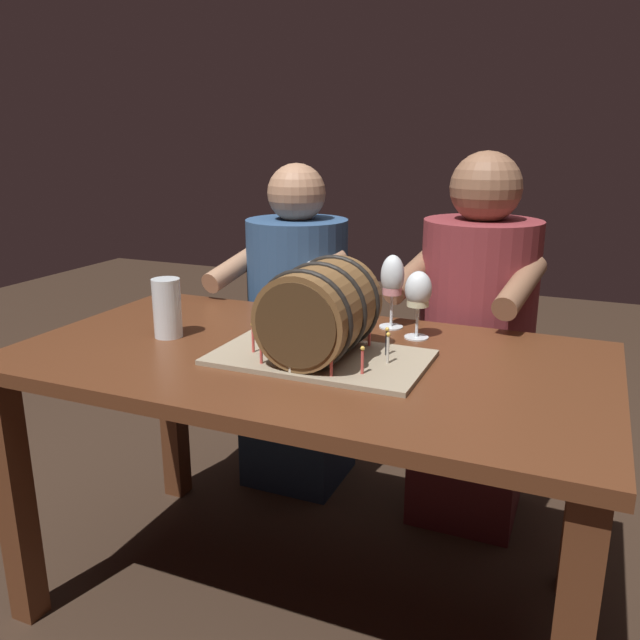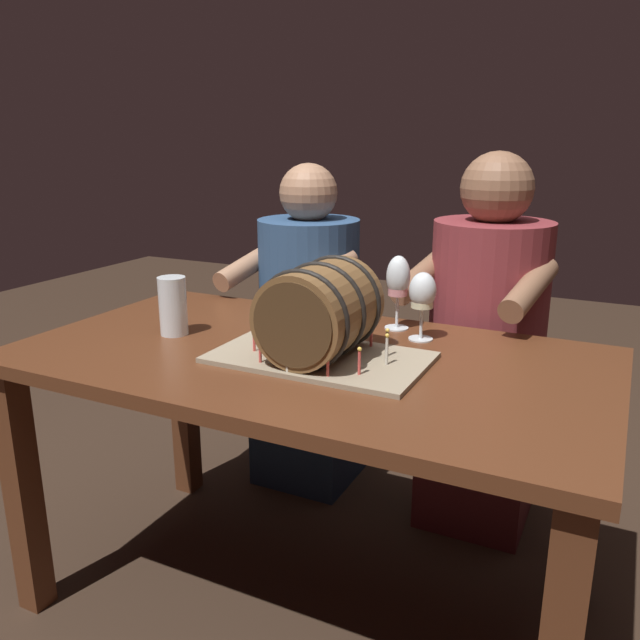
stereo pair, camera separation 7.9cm
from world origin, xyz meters
TOP-DOWN VIEW (x-y plane):
  - ground_plane at (0.00, 0.00)m, footprint 8.00×8.00m
  - dining_table at (0.00, 0.00)m, footprint 1.46×0.80m
  - barrel_cake at (0.05, -0.03)m, footprint 0.51×0.30m
  - wine_glass_white at (0.22, 0.23)m, footprint 0.07×0.07m
  - wine_glass_amber at (-0.09, 0.24)m, footprint 0.07×0.07m
  - wine_glass_rose at (0.13, 0.30)m, footprint 0.07×0.07m
  - beer_pint at (-0.40, -0.02)m, footprint 0.08×0.08m
  - menu_card at (-0.05, 0.27)m, footprint 0.11×0.02m
  - person_seated_left at (-0.32, 0.62)m, footprint 0.43×0.51m
  - person_seated_right at (0.31, 0.62)m, footprint 0.45×0.52m

SIDE VIEW (x-z plane):
  - ground_plane at x=0.00m, z-range 0.00..0.00m
  - person_seated_left at x=-0.32m, z-range -0.04..1.13m
  - person_seated_right at x=0.31m, z-range -0.03..1.18m
  - dining_table at x=0.00m, z-range 0.26..0.99m
  - beer_pint at x=-0.40m, z-range 0.72..0.88m
  - menu_card at x=-0.05m, z-range 0.73..0.89m
  - barrel_cake at x=0.05m, z-range 0.72..0.96m
  - wine_glass_white at x=0.22m, z-range 0.77..0.95m
  - wine_glass_amber at x=-0.09m, z-range 0.77..0.95m
  - wine_glass_rose at x=0.13m, z-range 0.77..0.98m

